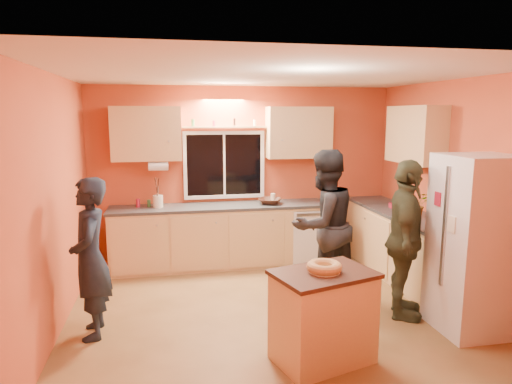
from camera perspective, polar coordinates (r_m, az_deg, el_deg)
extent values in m
plane|color=brown|center=(5.31, 2.28, -14.64)|extent=(4.50, 4.50, 0.00)
cube|color=#C85633|center=(6.86, -1.52, 2.23)|extent=(4.50, 0.04, 2.60)
cube|color=#C85633|center=(3.07, 11.19, -7.29)|extent=(4.50, 0.04, 2.60)
cube|color=#C85633|center=(4.92, -24.04, -1.56)|extent=(0.04, 4.00, 2.60)
cube|color=#C85633|center=(5.87, 24.27, 0.11)|extent=(0.04, 4.00, 2.60)
cube|color=white|center=(4.86, 2.49, 14.53)|extent=(4.50, 4.00, 0.02)
cube|color=black|center=(6.79, -4.01, 3.40)|extent=(1.10, 0.02, 0.90)
cube|color=white|center=(6.77, -3.99, 3.38)|extent=(1.20, 0.04, 1.00)
cube|color=tan|center=(6.56, -13.54, 7.10)|extent=(0.95, 0.33, 0.75)
cube|color=tan|center=(6.83, 5.38, 7.42)|extent=(0.95, 0.33, 0.75)
cube|color=tan|center=(6.39, 19.29, 6.77)|extent=(0.33, 1.00, 0.75)
cylinder|color=silver|center=(6.47, -12.10, 3.17)|extent=(0.27, 0.12, 0.12)
cube|color=tan|center=(6.69, -4.02, -5.59)|extent=(3.20, 0.60, 0.86)
cube|color=#282B2D|center=(6.59, -4.07, -1.81)|extent=(3.24, 0.62, 0.04)
cube|color=tan|center=(7.33, 14.18, -4.52)|extent=(0.60, 0.60, 0.86)
cube|color=#282B2D|center=(7.23, 14.33, -1.06)|extent=(0.62, 0.62, 0.04)
cube|color=tan|center=(6.30, 18.85, -7.06)|extent=(0.60, 1.80, 0.86)
cube|color=#282B2D|center=(6.19, 19.07, -3.06)|extent=(0.62, 1.84, 0.04)
cube|color=silver|center=(5.11, 25.83, -5.91)|extent=(0.72, 0.70, 1.80)
cube|color=tan|center=(4.24, 8.37, -15.33)|extent=(0.94, 0.76, 0.80)
cube|color=black|center=(4.08, 8.51, -10.09)|extent=(0.99, 0.80, 0.04)
torus|color=#B27749|center=(4.06, 8.53, -9.25)|extent=(0.31, 0.31, 0.09)
imported|color=black|center=(4.79, -20.00, -7.79)|extent=(0.44, 0.62, 1.59)
imported|color=black|center=(5.45, 8.44, -4.14)|extent=(1.06, 0.96, 1.79)
imported|color=#343723|center=(5.16, 18.12, -5.70)|extent=(0.82, 1.09, 1.73)
imported|color=black|center=(6.65, 1.76, -1.15)|extent=(0.44, 0.44, 0.08)
cylinder|color=#EEE6C7|center=(6.54, -12.15, -1.15)|extent=(0.14, 0.14, 0.17)
imported|color=gray|center=(6.17, 19.46, -1.48)|extent=(0.34, 0.31, 0.31)
cube|color=maroon|center=(6.64, 17.07, -1.64)|extent=(0.17, 0.14, 0.07)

